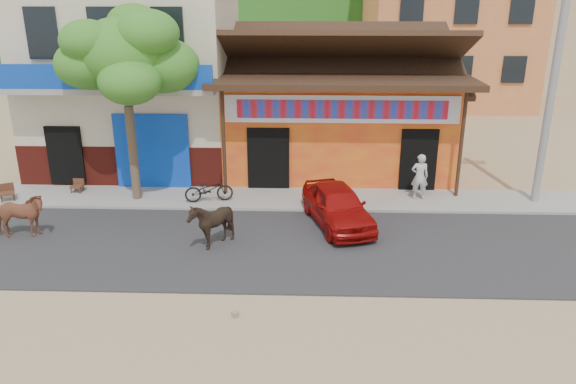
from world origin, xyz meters
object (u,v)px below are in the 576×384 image
cow_dark (211,224)px  cafe_chair_left (76,181)px  red_car (337,205)px  scooter (209,189)px  pedestrian (420,177)px  cow_tan (18,216)px  utility_pole (554,75)px  cafe_chair_right (6,186)px  tree (128,106)px

cow_dark → cafe_chair_left: (-5.16, 3.87, -0.19)m
red_car → scooter: bearing=142.5°
scooter → pedestrian: bearing=-98.3°
scooter → cafe_chair_left: bearing=68.7°
scooter → cafe_chair_left: size_ratio=1.92×
cow_tan → scooter: 5.50m
red_car → pedestrian: pedestrian is taller
utility_pole → cafe_chair_left: 15.39m
cow_dark → red_car: cow_dark is taller
red_car → cafe_chair_left: (-8.55, 2.24, -0.11)m
red_car → cafe_chair_right: size_ratio=3.61×
cow_dark → cafe_chair_right: 7.73m
tree → cow_dark: 5.13m
tree → pedestrian: 9.38m
utility_pole → red_car: size_ratio=2.31×
scooter → cafe_chair_right: size_ratio=1.58×
scooter → cafe_chair_left: 4.61m
utility_pole → scooter: size_ratio=5.26×
tree → utility_pole: (12.80, 0.20, 1.00)m
scooter → cow_tan: bearing=107.6°
cafe_chair_right → red_car: bearing=-34.6°
cow_dark → scooter: cow_dark is taller
tree → cow_tan: 4.52m
utility_pole → cow_tan: utility_pole is taller
cow_dark → scooter: bearing=-177.4°
pedestrian → cafe_chair_left: bearing=0.6°
cow_tan → utility_pole: bearing=-87.2°
cow_tan → pedestrian: size_ratio=0.99×
cafe_chair_right → scooter: bearing=-25.9°
cow_tan → cafe_chair_right: cow_tan is taller
utility_pole → scooter: (-10.41, -0.42, -3.60)m
red_car → tree: bearing=148.1°
cow_tan → cafe_chair_right: bearing=24.4°
cow_tan → red_car: size_ratio=0.43×
tree → pedestrian: bearing=1.6°
utility_pole → red_car: (-6.41, -1.95, -3.49)m
utility_pole → cow_tan: bearing=-168.2°
pedestrian → cafe_chair_right: pedestrian is taller
tree → red_car: (6.39, -1.75, -2.49)m
cafe_chair_left → red_car: bearing=-10.5°
pedestrian → cow_dark: bearing=32.6°
cafe_chair_left → utility_pole: bearing=3.1°
tree → pedestrian: tree is taller
tree → red_car: 7.08m
cow_dark → cafe_chair_left: bearing=-135.2°
cow_dark → pedestrian: bearing=112.5°
cafe_chair_right → tree: bearing=-22.3°
cow_tan → cow_dark: 5.39m
red_car → cafe_chair_left: bearing=148.7°
pedestrian → cafe_chair_left: 11.27m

